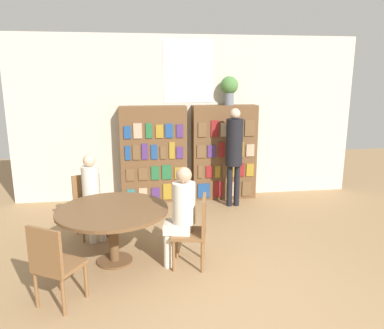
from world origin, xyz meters
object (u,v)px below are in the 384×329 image
object	(u,v)px
chair_far_side	(196,228)
chair_left_side	(89,202)
flower_vase	(229,87)
seated_reader_left	(92,193)
bookshelf_left	(154,154)
reading_table	(113,216)
chair_near_camera	(54,262)
seated_reader_right	(181,210)
bookshelf_right	(224,153)
librarian_standing	(234,148)

from	to	relation	value
chair_far_side	chair_left_side	bearing A→B (deg)	63.00
flower_vase	seated_reader_left	size ratio (longest dim) A/B	0.42
bookshelf_left	reading_table	size ratio (longest dim) A/B	1.30
chair_near_camera	seated_reader_left	size ratio (longest dim) A/B	0.72
bookshelf_left	seated_reader_right	size ratio (longest dim) A/B	1.42
seated_reader_right	chair_far_side	bearing A→B (deg)	-90.00
seated_reader_right	chair_near_camera	bearing A→B (deg)	130.00
bookshelf_right	librarian_standing	distance (m)	0.54
bookshelf_left	chair_left_side	bearing A→B (deg)	-125.39
flower_vase	chair_near_camera	distance (m)	4.38
chair_near_camera	seated_reader_right	bearing A→B (deg)	58.00
bookshelf_right	flower_vase	size ratio (longest dim) A/B	3.41
librarian_standing	bookshelf_right	bearing A→B (deg)	97.16
reading_table	librarian_standing	bearing A→B (deg)	42.96
bookshelf_left	librarian_standing	distance (m)	1.48
bookshelf_right	reading_table	bearing A→B (deg)	-129.28
flower_vase	librarian_standing	distance (m)	1.13
flower_vase	chair_far_side	distance (m)	3.19
seated_reader_right	flower_vase	bearing A→B (deg)	-12.14
chair_near_camera	chair_far_side	size ratio (longest dim) A/B	1.00
chair_near_camera	chair_left_side	distance (m)	1.81
flower_vase	seated_reader_right	distance (m)	3.11
chair_left_side	seated_reader_right	xyz separation A→B (m)	(1.22, -1.12, 0.22)
seated_reader_left	librarian_standing	world-z (taller)	librarian_standing
reading_table	seated_reader_right	xyz separation A→B (m)	(0.82, -0.19, 0.10)
chair_left_side	chair_far_side	size ratio (longest dim) A/B	1.00
reading_table	chair_left_side	size ratio (longest dim) A/B	1.53
chair_near_camera	seated_reader_right	distance (m)	1.52
chair_near_camera	librarian_standing	bearing A→B (deg)	78.16
bookshelf_left	chair_far_side	bearing A→B (deg)	-81.54
flower_vase	librarian_standing	size ratio (longest dim) A/B	0.30
chair_near_camera	seated_reader_left	distance (m)	1.66
flower_vase	chair_left_side	xyz separation A→B (m)	(-2.39, -1.42, -1.58)
chair_left_side	librarian_standing	size ratio (longest dim) A/B	0.51
bookshelf_left	chair_far_side	distance (m)	2.63
bookshelf_right	chair_far_side	world-z (taller)	bookshelf_right
librarian_standing	seated_reader_right	bearing A→B (deg)	-119.88
bookshelf_left	reading_table	world-z (taller)	bookshelf_left
bookshelf_left	bookshelf_right	world-z (taller)	same
chair_near_camera	chair_left_side	size ratio (longest dim) A/B	1.00
chair_left_side	librarian_standing	world-z (taller)	librarian_standing
reading_table	librarian_standing	size ratio (longest dim) A/B	0.78
chair_left_side	seated_reader_left	bearing A→B (deg)	90.00
bookshelf_left	chair_near_camera	bearing A→B (deg)	-109.27
bookshelf_left	flower_vase	bearing A→B (deg)	0.18
chair_near_camera	seated_reader_left	xyz separation A→B (m)	(0.19, 1.63, 0.19)
reading_table	seated_reader_right	bearing A→B (deg)	-12.79
chair_left_side	seated_reader_left	world-z (taller)	seated_reader_left
chair_left_side	chair_far_side	world-z (taller)	same
seated_reader_right	bookshelf_left	bearing A→B (deg)	17.51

